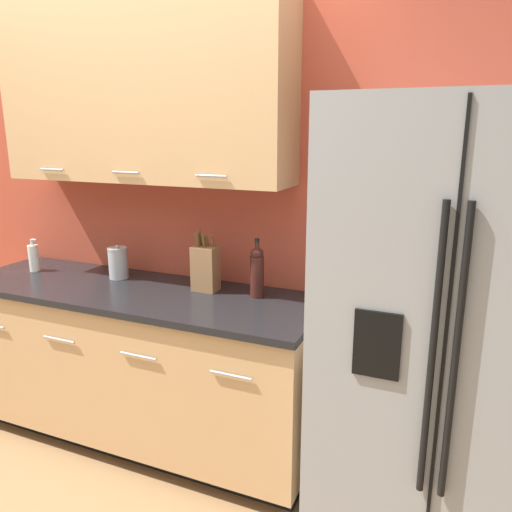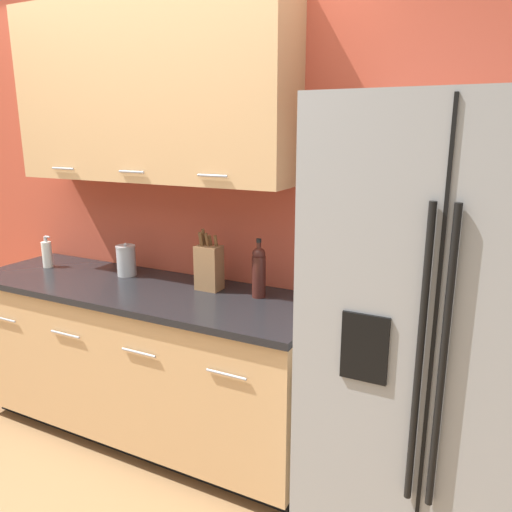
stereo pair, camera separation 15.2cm
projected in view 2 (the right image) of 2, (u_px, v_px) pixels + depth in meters
wall_back at (162, 176)px, 2.86m from camera, size 10.00×0.39×2.60m
counter_unit at (145, 360)px, 2.84m from camera, size 2.05×0.64×0.90m
refrigerator at (444, 342)px, 1.95m from camera, size 0.96×0.82×1.85m
knife_block at (209, 267)px, 2.64m from camera, size 0.13×0.10×0.32m
wine_bottle at (259, 271)px, 2.51m from camera, size 0.07×0.07×0.30m
soap_dispenser at (47, 254)px, 3.08m from camera, size 0.07×0.06×0.20m
steel_canister at (126, 260)px, 2.90m from camera, size 0.11×0.11×0.20m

